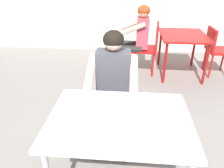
# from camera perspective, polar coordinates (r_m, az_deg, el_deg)

# --- Properties ---
(table_foreground) EXTENTS (1.06, 0.79, 0.73)m
(table_foreground) POSITION_cam_1_polar(r_m,az_deg,el_deg) (1.72, 1.86, -10.79)
(table_foreground) COLOR white
(table_foreground) RESTS_ON ground
(thali_tray) EXTENTS (0.29, 0.29, 0.03)m
(thali_tray) POSITION_cam_1_polar(r_m,az_deg,el_deg) (1.67, 0.67, -8.34)
(thali_tray) COLOR #B7BABF
(thali_tray) RESTS_ON table_foreground
(chair_foreground) EXTENTS (0.41, 0.40, 0.88)m
(chair_foreground) POSITION_cam_1_polar(r_m,az_deg,el_deg) (2.51, 0.56, -1.32)
(chair_foreground) COLOR red
(chair_foreground) RESTS_ON ground
(diner_foreground) EXTENTS (0.49, 0.55, 1.21)m
(diner_foreground) POSITION_cam_1_polar(r_m,az_deg,el_deg) (2.22, 0.17, 0.76)
(diner_foreground) COLOR #2A2A2A
(diner_foreground) RESTS_ON ground
(table_background_red) EXTENTS (0.77, 0.92, 0.73)m
(table_background_red) POSITION_cam_1_polar(r_m,az_deg,el_deg) (4.07, 17.77, 10.80)
(table_background_red) COLOR #B71414
(table_background_red) RESTS_ON ground
(chair_red_left) EXTENTS (0.46, 0.48, 0.90)m
(chair_red_left) POSITION_cam_1_polar(r_m,az_deg,el_deg) (4.02, 9.69, 9.83)
(chair_red_left) COLOR red
(chair_red_left) RESTS_ON ground
(chair_red_right) EXTENTS (0.42, 0.44, 0.84)m
(chair_red_right) POSITION_cam_1_polar(r_m,az_deg,el_deg) (4.30, 25.12, 8.46)
(chair_red_right) COLOR #AA1314
(chair_red_right) RESTS_ON ground
(patron_background) EXTENTS (0.56, 0.50, 1.20)m
(patron_background) POSITION_cam_1_polar(r_m,az_deg,el_deg) (3.96, 6.42, 12.64)
(patron_background) COLOR black
(patron_background) RESTS_ON ground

